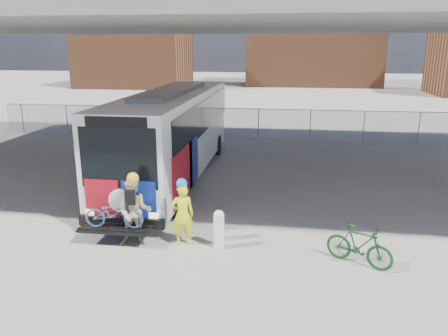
% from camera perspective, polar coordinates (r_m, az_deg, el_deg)
% --- Properties ---
extents(ground, '(160.00, 160.00, 0.00)m').
position_cam_1_polar(ground, '(14.70, -2.59, -5.73)').
color(ground, '#9E9991').
rests_on(ground, ground).
extents(bus, '(2.67, 12.90, 3.69)m').
position_cam_1_polar(bus, '(18.16, -6.67, 5.25)').
color(bus, silver).
rests_on(bus, ground).
extents(overpass, '(40.00, 16.00, 7.95)m').
position_cam_1_polar(overpass, '(17.68, -0.33, 19.51)').
color(overpass, '#605E59').
rests_on(overpass, ground).
extents(chainlink_fence, '(30.00, 0.06, 30.00)m').
position_cam_1_polar(chainlink_fence, '(25.88, 2.31, 6.90)').
color(chainlink_fence, gray).
rests_on(chainlink_fence, ground).
extents(brick_buildings, '(54.00, 22.00, 12.00)m').
position_cam_1_polar(brick_buildings, '(61.69, 7.14, 15.60)').
color(brick_buildings, brown).
rests_on(brick_buildings, ground).
extents(bollard, '(0.29, 0.29, 1.11)m').
position_cam_1_polar(bollard, '(11.94, -0.68, -7.84)').
color(bollard, silver).
rests_on(bollard, ground).
extents(cyclist_hivis, '(0.74, 0.60, 1.92)m').
position_cam_1_polar(cyclist_hivis, '(12.11, -5.45, -5.88)').
color(cyclist_hivis, '#E0EF19').
rests_on(cyclist_hivis, ground).
extents(cyclist_tan, '(1.06, 0.91, 2.09)m').
position_cam_1_polar(cyclist_tan, '(12.27, -11.59, -5.54)').
color(cyclist_tan, tan).
rests_on(cyclist_tan, ground).
extents(bike_parked, '(1.75, 1.27, 1.04)m').
position_cam_1_polar(bike_parked, '(11.64, 17.24, -9.64)').
color(bike_parked, '#133D17').
rests_on(bike_parked, ground).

